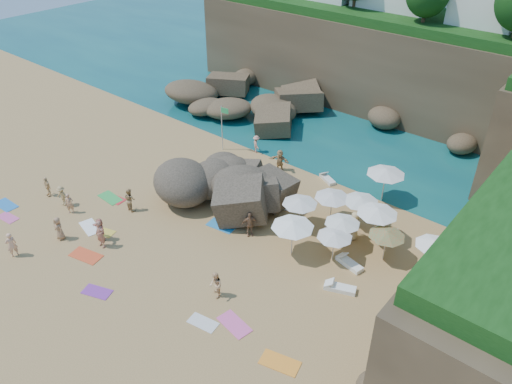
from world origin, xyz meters
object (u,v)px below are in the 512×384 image
Objects in this scene: lounger_0 at (277,204)px; rock_outcrop at (240,202)px; person_stand_1 at (130,199)px; parasol_0 at (386,172)px; person_stand_5 at (280,160)px; parasol_1 at (300,201)px; person_stand_3 at (249,224)px; person_stand_6 at (11,245)px; person_stand_0 at (69,204)px; parasol_2 at (332,195)px; person_stand_2 at (256,144)px; flag_pole at (223,122)px; person_stand_4 at (354,226)px.

rock_outcrop is at bearing -175.59° from lounger_0.
person_stand_1 is (-5.03, -5.40, 0.83)m from rock_outcrop.
parasol_0 reaches higher than person_stand_5.
person_stand_5 is (-5.27, 4.87, -1.09)m from parasol_1.
person_stand_3 reaches higher than person_stand_6.
parasol_1 is at bearing -12.33° from person_stand_0.
rock_outcrop is 6.60m from parasol_2.
person_stand_5 is at bearing -170.51° from parasol_0.
person_stand_6 is (-2.89, -19.03, 0.10)m from person_stand_2.
parasol_1 is 1.53× the size of person_stand_0.
parasol_0 is at bearing 152.54° from person_stand_6.
person_stand_1 is at bearing -136.33° from parasol_0.
rock_outcrop is at bearing -38.73° from flag_pole.
flag_pole is at bearing 167.14° from parasol_2.
person_stand_0 is at bearing -146.14° from parasol_1.
person_stand_6 is at bearing -117.21° from rock_outcrop.
person_stand_5 reaches higher than lounger_0.
person_stand_1 is at bearing 176.57° from person_stand_6.
person_stand_3 is (-4.50, -8.87, -1.42)m from parasol_0.
person_stand_5 is at bearing -146.81° from person_stand_4.
rock_outcrop is 5.22m from person_stand_5.
person_stand_2 is (-6.01, 5.01, 0.57)m from lounger_0.
parasol_0 is (13.36, 1.65, -0.17)m from flag_pole.
person_stand_1 is 0.86× the size of person_stand_4.
parasol_2 is at bearing -9.37° from lounger_0.
flag_pole reaches higher than parasol_2.
person_stand_4 is at bearing 19.88° from parasol_1.
parasol_2 is 17.22m from person_stand_0.
parasol_0 is at bearing 23.00° from lounger_0.
parasol_0 is 1.53× the size of person_stand_3.
person_stand_0 is 0.86× the size of person_stand_3.
lounger_0 is (-3.65, -0.88, -1.83)m from parasol_2.
flag_pole reaches higher than person_stand_4.
parasol_2 is at bearing -141.00° from person_stand_1.
person_stand_2 is at bearing 144.84° from parasol_1.
person_stand_1 is 11.68m from person_stand_2.
rock_outcrop is 10.06m from parasol_0.
parasol_2 is (11.93, -2.72, -0.46)m from flag_pole.
person_stand_4 reaches higher than person_stand_2.
parasol_0 reaches higher than lounger_0.
person_stand_3 is (0.58, -3.62, 0.70)m from lounger_0.
person_stand_6 is at bearing -79.12° from person_stand_4.
person_stand_1 is 8.45m from person_stand_3.
parasol_0 is at bearing -2.31° from person_stand_0.
parasol_1 is 2.19m from parasol_2.
parasol_0 is at bearing 41.13° from rock_outcrop.
lounger_0 is 1.31× the size of person_stand_0.
lounger_0 is 16.63m from person_stand_6.
rock_outcrop is at bearing -113.29° from person_stand_4.
person_stand_0 is 0.76× the size of person_stand_4.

